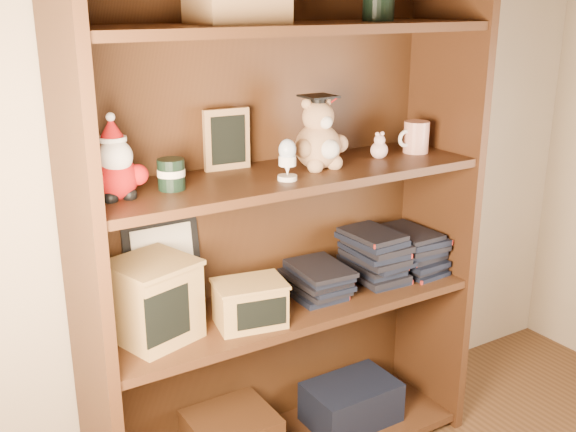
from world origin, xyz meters
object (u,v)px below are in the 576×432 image
at_px(bookcase, 278,225).
at_px(treats_box, 154,300).
at_px(grad_teddy_bear, 319,140).
at_px(teacher_mug, 416,137).

distance_m(bookcase, treats_box, 0.43).
relative_size(bookcase, grad_teddy_bear, 7.54).
relative_size(grad_teddy_bear, teacher_mug, 1.91).
distance_m(grad_teddy_bear, teacher_mug, 0.37).
height_order(teacher_mug, treats_box, teacher_mug).
bearing_deg(grad_teddy_bear, bookcase, 150.84).
height_order(bookcase, treats_box, bookcase).
distance_m(grad_teddy_bear, treats_box, 0.63).
height_order(grad_teddy_bear, teacher_mug, grad_teddy_bear).
bearing_deg(treats_box, bookcase, 7.14).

